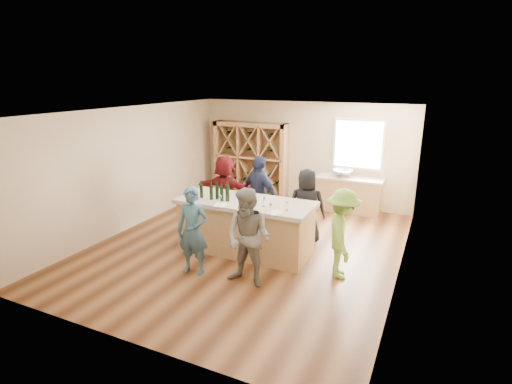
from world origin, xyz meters
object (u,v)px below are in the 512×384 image
at_px(person_near_left, 193,231).
at_px(person_far_mid, 259,196).
at_px(wine_bottle_a, 201,191).
at_px(person_near_right, 248,238).
at_px(person_server, 342,234).
at_px(wine_bottle_d, 222,194).
at_px(person_far_left, 225,191).
at_px(sink, 343,173).
at_px(wine_bottle_c, 217,192).
at_px(tasting_counter_base, 245,228).
at_px(wine_bottle_b, 211,193).
at_px(person_far_right, 307,206).
at_px(wine_bottle_e, 227,193).
at_px(wine_rack, 251,161).

height_order(person_near_left, person_far_mid, person_far_mid).
distance_m(wine_bottle_a, person_near_left, 1.19).
xyz_separation_m(person_near_right, person_server, (1.35, 0.94, -0.04)).
relative_size(wine_bottle_d, person_far_left, 0.17).
distance_m(sink, wine_bottle_c, 3.95).
bearing_deg(person_far_mid, wine_bottle_a, 79.36).
relative_size(tasting_counter_base, wine_bottle_b, 9.23).
bearing_deg(sink, wine_bottle_a, -119.23).
bearing_deg(person_near_right, person_server, 38.85).
bearing_deg(person_server, person_far_right, 23.12).
xyz_separation_m(tasting_counter_base, wine_bottle_c, (-0.55, -0.15, 0.72)).
height_order(person_server, person_far_left, person_far_left).
distance_m(wine_bottle_c, person_near_left, 1.16).
xyz_separation_m(wine_bottle_d, person_server, (2.40, -0.02, -0.42)).
bearing_deg(wine_bottle_e, tasting_counter_base, 30.47).
xyz_separation_m(wine_bottle_d, person_far_left, (-0.68, 1.35, -0.37)).
distance_m(wine_bottle_d, person_near_left, 1.08).
bearing_deg(person_far_right, person_near_right, 68.70).
distance_m(tasting_counter_base, wine_bottle_c, 0.92).
relative_size(wine_bottle_b, person_far_right, 0.17).
distance_m(wine_bottle_e, person_far_left, 1.57).
distance_m(person_near_right, person_far_left, 2.89).
xyz_separation_m(wine_bottle_c, person_near_right, (1.20, -1.04, -0.38)).
distance_m(tasting_counter_base, wine_bottle_d, 0.86).
height_order(wine_rack, wine_bottle_e, wine_rack).
bearing_deg(person_far_right, wine_rack, -58.08).
bearing_deg(tasting_counter_base, person_server, -6.81).
distance_m(tasting_counter_base, wine_bottle_e, 0.82).
bearing_deg(wine_bottle_b, person_near_left, -78.19).
height_order(person_near_right, person_far_left, person_far_left).
bearing_deg(person_near_left, wine_bottle_b, 94.75).
relative_size(wine_bottle_a, wine_bottle_c, 0.98).
height_order(wine_rack, sink, wine_rack).
bearing_deg(tasting_counter_base, wine_bottle_a, -167.71).
bearing_deg(person_server, wine_bottle_c, 70.14).
relative_size(wine_bottle_a, person_far_right, 0.17).
xyz_separation_m(wine_rack, person_far_left, (0.48, -2.37, -0.25)).
xyz_separation_m(sink, person_far_mid, (-1.28, -2.44, -0.12)).
height_order(wine_bottle_b, person_far_mid, person_far_mid).
bearing_deg(person_near_right, wine_bottle_d, 141.43).
height_order(wine_rack, person_near_left, wine_rack).
distance_m(wine_bottle_d, person_far_right, 1.85).
relative_size(wine_bottle_c, person_server, 0.18).
height_order(wine_rack, wine_bottle_a, wine_rack).
height_order(wine_bottle_e, person_server, person_server).
height_order(person_far_right, person_far_left, person_far_left).
relative_size(sink, person_far_left, 0.32).
xyz_separation_m(person_near_left, person_far_right, (1.39, 2.18, 0.01)).
bearing_deg(person_server, person_far_mid, 42.55).
xyz_separation_m(wine_rack, person_far_right, (2.52, -2.53, -0.29)).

